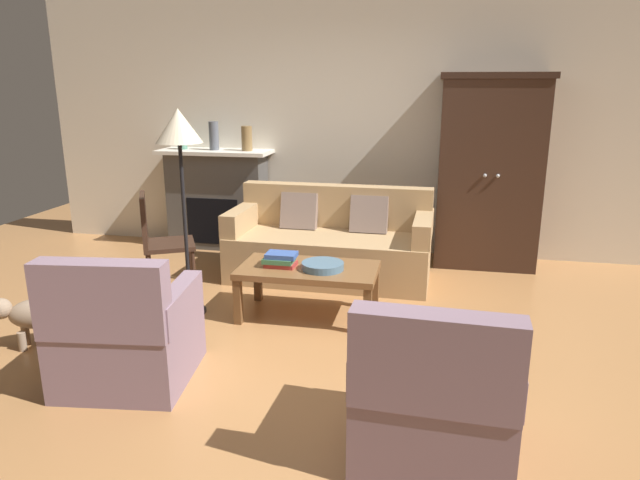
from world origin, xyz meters
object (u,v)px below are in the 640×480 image
object	(u,v)px
mantel_vase_bronze	(247,138)
armchair_near_left	(125,335)
book_stack	(280,260)
fireplace	(218,198)
couch	(331,245)
fruit_bowl	(323,266)
mantel_vase_jade	(182,142)
armoire	(489,172)
armchair_near_right	(434,399)
side_chair_wooden	(158,236)
coffee_table	(308,273)
mantel_vase_slate	(214,136)
floor_lamp	(179,138)
dog	(34,314)

from	to	relation	value
mantel_vase_bronze	armchair_near_left	size ratio (longest dim) A/B	0.30
book_stack	fireplace	bearing A→B (deg)	124.17
couch	fruit_bowl	xyz separation A→B (m)	(0.13, -1.04, 0.13)
couch	mantel_vase_jade	world-z (taller)	mantel_vase_jade
armoire	armchair_near_right	size ratio (longest dim) A/B	2.20
side_chair_wooden	armchair_near_right	bearing A→B (deg)	-38.41
coffee_table	side_chair_wooden	bearing A→B (deg)	167.84
coffee_table	book_stack	distance (m)	0.25
coffee_table	mantel_vase_bronze	distance (m)	2.27
fruit_bowl	armchair_near_left	size ratio (longest dim) A/B	0.38
fireplace	side_chair_wooden	world-z (taller)	fireplace
couch	fruit_bowl	size ratio (longest dim) A/B	5.81
fireplace	armoire	bearing A→B (deg)	-1.51
mantel_vase_jade	mantel_vase_bronze	size ratio (longest dim) A/B	0.64
book_stack	armchair_near_left	size ratio (longest dim) A/B	0.30
mantel_vase_slate	floor_lamp	xyz separation A→B (m)	(0.49, -1.91, 0.15)
coffee_table	armchair_near_left	bearing A→B (deg)	-125.24
floor_lamp	couch	bearing A→B (deg)	49.31
side_chair_wooden	dog	xyz separation A→B (m)	(-0.35, -1.24, -0.27)
side_chair_wooden	mantel_vase_slate	bearing A→B (deg)	90.73
mantel_vase_bronze	side_chair_wooden	world-z (taller)	mantel_vase_bronze
armoire	dog	bearing A→B (deg)	-141.05
mantel_vase_slate	mantel_vase_bronze	xyz separation A→B (m)	(0.38, 0.00, -0.02)
fireplace	side_chair_wooden	xyz separation A→B (m)	(0.02, -1.49, -0.06)
floor_lamp	dog	world-z (taller)	floor_lamp
floor_lamp	dog	size ratio (longest dim) A/B	3.14
couch	armchair_near_right	bearing A→B (deg)	-69.02
armoire	armchair_near_left	world-z (taller)	armoire
fruit_bowl	armchair_near_left	bearing A→B (deg)	-129.58
floor_lamp	mantel_vase_jade	bearing A→B (deg)	114.46
coffee_table	side_chair_wooden	size ratio (longest dim) A/B	1.22
book_stack	floor_lamp	world-z (taller)	floor_lamp
couch	armchair_near_right	size ratio (longest dim) A/B	2.20
coffee_table	armoire	bearing A→B (deg)	49.27
armchair_near_left	dog	bearing A→B (deg)	160.13
fruit_bowl	floor_lamp	size ratio (longest dim) A/B	0.20
coffee_table	couch	bearing A→B (deg)	90.36
side_chair_wooden	armoire	bearing A→B (deg)	25.72
mantel_vase_slate	armchair_near_left	size ratio (longest dim) A/B	0.35
fruit_bowl	dog	bearing A→B (deg)	-155.00
fireplace	mantel_vase_bronze	xyz separation A→B (m)	(0.38, -0.02, 0.68)
fireplace	armoire	size ratio (longest dim) A/B	0.65
coffee_table	book_stack	xyz separation A→B (m)	(-0.22, -0.03, 0.11)
coffee_table	armchair_near_right	xyz separation A→B (m)	(1.01, -1.63, -0.05)
coffee_table	dog	bearing A→B (deg)	-152.66
floor_lamp	fruit_bowl	bearing A→B (deg)	4.53
armoire	side_chair_wooden	size ratio (longest dim) A/B	2.15
armoire	dog	world-z (taller)	armoire
armchair_near_left	mantel_vase_jade	bearing A→B (deg)	107.43
dog	fireplace	bearing A→B (deg)	83.03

